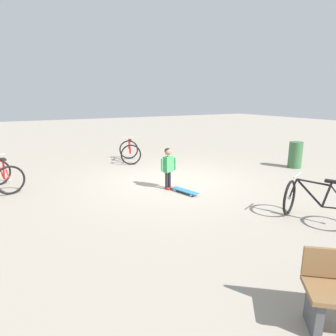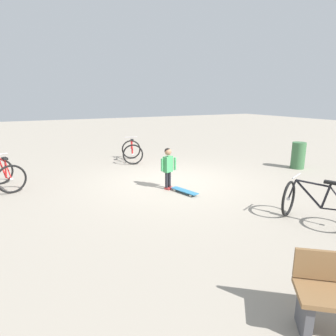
{
  "view_description": "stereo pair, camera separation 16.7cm",
  "coord_description": "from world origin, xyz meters",
  "px_view_note": "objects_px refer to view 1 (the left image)",
  "views": [
    {
      "loc": [
        3.79,
        6.84,
        2.29
      ],
      "look_at": [
        0.4,
        0.57,
        0.55
      ],
      "focal_mm": 31.15,
      "sensor_mm": 36.0,
      "label": 1
    },
    {
      "loc": [
        3.65,
        6.92,
        2.29
      ],
      "look_at": [
        0.4,
        0.57,
        0.55
      ],
      "focal_mm": 31.15,
      "sensor_mm": 36.0,
      "label": 2
    }
  ],
  "objects_px": {
    "child_person": "(168,164)",
    "bicycle_mid": "(318,202)",
    "bicycle_near": "(130,151)",
    "trash_bin": "(295,155)",
    "skateboard": "(185,191)",
    "bicycle_far": "(3,175)"
  },
  "relations": [
    {
      "from": "bicycle_near",
      "to": "bicycle_mid",
      "type": "bearing_deg",
      "value": 100.29
    },
    {
      "from": "child_person",
      "to": "bicycle_near",
      "type": "xyz_separation_m",
      "value": [
        -0.32,
        -3.5,
        -0.28
      ]
    },
    {
      "from": "skateboard",
      "to": "bicycle_near",
      "type": "distance_m",
      "value": 4.02
    },
    {
      "from": "bicycle_mid",
      "to": "bicycle_far",
      "type": "bearing_deg",
      "value": -43.86
    },
    {
      "from": "skateboard",
      "to": "bicycle_near",
      "type": "xyz_separation_m",
      "value": [
        -0.13,
        -4.0,
        0.32
      ]
    },
    {
      "from": "skateboard",
      "to": "bicycle_near",
      "type": "bearing_deg",
      "value": -91.84
    },
    {
      "from": "skateboard",
      "to": "bicycle_near",
      "type": "height_order",
      "value": "bicycle_near"
    },
    {
      "from": "child_person",
      "to": "bicycle_mid",
      "type": "bearing_deg",
      "value": 116.22
    },
    {
      "from": "bicycle_near",
      "to": "bicycle_mid",
      "type": "height_order",
      "value": "same"
    },
    {
      "from": "child_person",
      "to": "bicycle_near",
      "type": "height_order",
      "value": "child_person"
    },
    {
      "from": "child_person",
      "to": "bicycle_mid",
      "type": "relative_size",
      "value": 0.84
    },
    {
      "from": "skateboard",
      "to": "bicycle_mid",
      "type": "xyz_separation_m",
      "value": [
        -1.32,
        2.58,
        0.32
      ]
    },
    {
      "from": "trash_bin",
      "to": "bicycle_mid",
      "type": "bearing_deg",
      "value": 43.48
    },
    {
      "from": "child_person",
      "to": "bicycle_mid",
      "type": "distance_m",
      "value": 3.45
    },
    {
      "from": "bicycle_mid",
      "to": "bicycle_near",
      "type": "bearing_deg",
      "value": -79.71
    },
    {
      "from": "skateboard",
      "to": "bicycle_far",
      "type": "relative_size",
      "value": 0.65
    },
    {
      "from": "child_person",
      "to": "skateboard",
      "type": "distance_m",
      "value": 0.8
    },
    {
      "from": "bicycle_near",
      "to": "bicycle_far",
      "type": "height_order",
      "value": "same"
    },
    {
      "from": "trash_bin",
      "to": "child_person",
      "type": "bearing_deg",
      "value": 0.39
    },
    {
      "from": "skateboard",
      "to": "bicycle_far",
      "type": "bearing_deg",
      "value": -31.92
    },
    {
      "from": "bicycle_near",
      "to": "skateboard",
      "type": "bearing_deg",
      "value": 88.16
    },
    {
      "from": "bicycle_far",
      "to": "trash_bin",
      "type": "relative_size",
      "value": 1.43
    }
  ]
}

